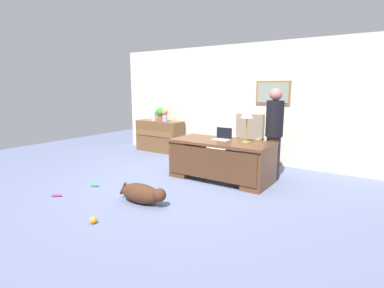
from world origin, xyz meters
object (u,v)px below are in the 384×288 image
dog_toy_ball (93,220)px  dog_toy_bone (95,185)px  desk_lamp (247,115)px  potted_plant (160,114)px  person_standing (274,133)px  armchair (246,146)px  credenza (160,136)px  dog_lying (143,194)px  desk (221,159)px  vase_with_flowers (165,114)px  vase_empty (154,116)px  laptop (223,137)px  dog_toy_plush (57,195)px

dog_toy_ball → dog_toy_bone: size_ratio=0.57×
desk_lamp → potted_plant: 3.33m
person_standing → dog_toy_ball: size_ratio=18.77×
armchair → dog_toy_ball: bearing=-98.8°
armchair → dog_toy_ball: size_ratio=12.84×
credenza → desk_lamp: bearing=-22.6°
dog_lying → dog_toy_ball: size_ratio=9.58×
dog_toy_bone → desk: bearing=44.5°
vase_with_flowers → vase_empty: (-0.38, 0.00, -0.06)m
desk_lamp → person_standing: bearing=57.2°
laptop → credenza: bearing=154.4°
person_standing → dog_toy_ball: (-1.24, -3.18, -0.84)m
dog_toy_ball → dog_toy_plush: (-1.29, 0.30, -0.02)m
dog_lying → dog_toy_plush: (-1.35, -0.56, -0.13)m
vase_with_flowers → vase_empty: vase_with_flowers is taller
person_standing → desk_lamp: (-0.33, -0.51, 0.36)m
dog_lying → credenza: bearing=126.0°
armchair → dog_toy_ball: armchair is taller
armchair → potted_plant: bearing=170.7°
vase_with_flowers → dog_toy_ball: vase_with_flowers is taller
vase_empty → dog_toy_bone: size_ratio=1.55×
potted_plant → dog_toy_bone: bearing=-72.2°
credenza → vase_empty: vase_empty is taller
desk_lamp → armchair: bearing=113.2°
armchair → laptop: (-0.14, -0.80, 0.29)m
armchair → dog_toy_ball: 3.59m
credenza → dog_lying: bearing=-54.0°
laptop → dog_toy_ball: 2.84m
armchair → vase_empty: 2.99m
dog_toy_bone → vase_empty: bearing=111.8°
dog_toy_ball → dog_toy_plush: bearing=166.7°
vase_with_flowers → desk_lamp: bearing=-23.9°
person_standing → dog_lying: 2.70m
vase_with_flowers → dog_toy_ball: size_ratio=3.57×
potted_plant → dog_toy_plush: potted_plant is taller
vase_empty → dog_toy_plush: bearing=-73.3°
potted_plant → dog_toy_ball: (2.15, -3.96, -0.98)m
vase_with_flowers → potted_plant: (-0.15, 0.00, 0.02)m
vase_with_flowers → vase_empty: bearing=180.0°
desk → armchair: bearing=83.8°
person_standing → dog_toy_bone: person_standing is taller
person_standing → dog_toy_plush: bearing=-131.3°
desk → vase_empty: size_ratio=7.47×
desk_lamp → vase_empty: (-3.29, 1.29, -0.29)m
desk_lamp → dog_lying: bearing=-115.3°
vase_with_flowers → potted_plant: 0.15m
person_standing → vase_empty: size_ratio=6.85×
dog_lying → potted_plant: 3.90m
dog_lying → dog_toy_bone: 1.26m
laptop → person_standing: bearing=29.5°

